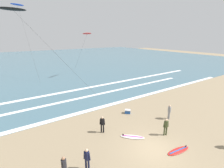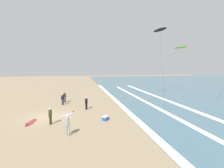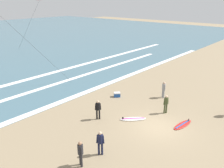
{
  "view_description": "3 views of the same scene",
  "coord_description": "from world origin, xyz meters",
  "px_view_note": "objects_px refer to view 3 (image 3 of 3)",
  "views": [
    {
      "loc": [
        -8.75,
        -7.29,
        8.53
      ],
      "look_at": [
        0.55,
        6.5,
        3.63
      ],
      "focal_mm": 26.43,
      "sensor_mm": 36.0,
      "label": 1
    },
    {
      "loc": [
        16.78,
        3.52,
        5.32
      ],
      "look_at": [
        1.11,
        6.83,
        3.54
      ],
      "focal_mm": 24.05,
      "sensor_mm": 36.0,
      "label": 2
    },
    {
      "loc": [
        -13.48,
        -7.26,
        8.97
      ],
      "look_at": [
        -1.74,
        3.02,
        3.16
      ],
      "focal_mm": 36.85,
      "sensor_mm": 36.0,
      "label": 3
    }
  ],
  "objects_px": {
    "surfboard_near_water": "(133,119)",
    "cooler_box": "(117,95)",
    "surfer_background_far": "(100,141)",
    "surfer_left_far": "(164,88)",
    "surfer_left_near": "(98,108)",
    "surfer_right_near": "(166,103)",
    "surfer_mid_group": "(80,152)",
    "surfboard_foreground_flat": "(183,125)"
  },
  "relations": [
    {
      "from": "surfboard_near_water",
      "to": "cooler_box",
      "type": "bearing_deg",
      "value": 55.81
    },
    {
      "from": "surfer_background_far",
      "to": "cooler_box",
      "type": "relative_size",
      "value": 2.12
    },
    {
      "from": "surfer_left_far",
      "to": "surfboard_near_water",
      "type": "xyz_separation_m",
      "value": [
        -5.4,
        -0.39,
        -0.91
      ]
    },
    {
      "from": "surfer_left_near",
      "to": "surfer_right_near",
      "type": "xyz_separation_m",
      "value": [
        4.42,
        -3.49,
        0.0
      ]
    },
    {
      "from": "surfer_background_far",
      "to": "surfboard_near_water",
      "type": "height_order",
      "value": "surfer_background_far"
    },
    {
      "from": "surfer_mid_group",
      "to": "surfboard_near_water",
      "type": "height_order",
      "value": "surfer_mid_group"
    },
    {
      "from": "surfer_mid_group",
      "to": "surfer_background_far",
      "type": "bearing_deg",
      "value": -5.01
    },
    {
      "from": "surfboard_near_water",
      "to": "surfer_right_near",
      "type": "bearing_deg",
      "value": -27.32
    },
    {
      "from": "surfer_mid_group",
      "to": "surfer_left_far",
      "type": "relative_size",
      "value": 1.0
    },
    {
      "from": "surfer_mid_group",
      "to": "surfer_background_far",
      "type": "height_order",
      "value": "same"
    },
    {
      "from": "surfer_right_near",
      "to": "surfboard_foreground_flat",
      "type": "xyz_separation_m",
      "value": [
        -0.9,
        -1.98,
        -0.91
      ]
    },
    {
      "from": "surfer_left_far",
      "to": "surfer_right_near",
      "type": "relative_size",
      "value": 1.0
    },
    {
      "from": "surfboard_near_water",
      "to": "surfboard_foreground_flat",
      "type": "bearing_deg",
      "value": -62.37
    },
    {
      "from": "surfer_right_near",
      "to": "cooler_box",
      "type": "distance_m",
      "value": 5.27
    },
    {
      "from": "surfer_left_near",
      "to": "surfer_left_far",
      "type": "height_order",
      "value": "same"
    },
    {
      "from": "surfer_background_far",
      "to": "surfboard_foreground_flat",
      "type": "xyz_separation_m",
      "value": [
        6.58,
        -2.27,
        -0.91
      ]
    },
    {
      "from": "surfer_background_far",
      "to": "surfer_right_near",
      "type": "xyz_separation_m",
      "value": [
        7.48,
        -0.29,
        0.0
      ]
    },
    {
      "from": "cooler_box",
      "to": "surfer_background_far",
      "type": "bearing_deg",
      "value": -146.5
    },
    {
      "from": "surfboard_foreground_flat",
      "to": "surfer_right_near",
      "type": "bearing_deg",
      "value": 65.59
    },
    {
      "from": "surfer_left_far",
      "to": "surfboard_near_water",
      "type": "bearing_deg",
      "value": -175.88
    },
    {
      "from": "surfer_left_near",
      "to": "surfboard_near_water",
      "type": "height_order",
      "value": "surfer_left_near"
    },
    {
      "from": "surfer_mid_group",
      "to": "surfboard_foreground_flat",
      "type": "height_order",
      "value": "surfer_mid_group"
    },
    {
      "from": "surfer_right_near",
      "to": "cooler_box",
      "type": "relative_size",
      "value": 2.12
    },
    {
      "from": "surfer_left_near",
      "to": "surfer_background_far",
      "type": "distance_m",
      "value": 4.43
    },
    {
      "from": "surfboard_foreground_flat",
      "to": "surfboard_near_water",
      "type": "distance_m",
      "value": 3.78
    },
    {
      "from": "surfer_background_far",
      "to": "cooler_box",
      "type": "xyz_separation_m",
      "value": [
        7.44,
        4.93,
        -0.74
      ]
    },
    {
      "from": "surfer_left_far",
      "to": "surfboard_foreground_flat",
      "type": "bearing_deg",
      "value": -134.32
    },
    {
      "from": "surfer_mid_group",
      "to": "surfboard_foreground_flat",
      "type": "bearing_deg",
      "value": -16.57
    },
    {
      "from": "surfer_left_near",
      "to": "surfboard_foreground_flat",
      "type": "distance_m",
      "value": 6.56
    },
    {
      "from": "surfer_right_near",
      "to": "surfboard_near_water",
      "type": "bearing_deg",
      "value": 152.68
    },
    {
      "from": "surfer_mid_group",
      "to": "surfer_left_far",
      "type": "bearing_deg",
      "value": 6.54
    },
    {
      "from": "cooler_box",
      "to": "surfer_left_near",
      "type": "bearing_deg",
      "value": -158.47
    },
    {
      "from": "surfer_mid_group",
      "to": "surfer_right_near",
      "type": "bearing_deg",
      "value": -2.67
    },
    {
      "from": "surfer_background_far",
      "to": "surfer_mid_group",
      "type": "bearing_deg",
      "value": 174.99
    },
    {
      "from": "surfboard_foreground_flat",
      "to": "cooler_box",
      "type": "distance_m",
      "value": 7.25
    },
    {
      "from": "surfer_left_far",
      "to": "surfboard_foreground_flat",
      "type": "relative_size",
      "value": 0.74
    },
    {
      "from": "surfer_background_far",
      "to": "surfer_right_near",
      "type": "relative_size",
      "value": 1.0
    },
    {
      "from": "surfer_mid_group",
      "to": "surfer_left_near",
      "type": "bearing_deg",
      "value": 34.16
    },
    {
      "from": "surfer_background_far",
      "to": "surfboard_foreground_flat",
      "type": "relative_size",
      "value": 0.74
    },
    {
      "from": "surfer_left_near",
      "to": "surfer_mid_group",
      "type": "relative_size",
      "value": 1.0
    },
    {
      "from": "surfer_left_near",
      "to": "surfer_right_near",
      "type": "relative_size",
      "value": 1.0
    },
    {
      "from": "surfer_mid_group",
      "to": "surfboard_near_water",
      "type": "xyz_separation_m",
      "value": [
        6.29,
        0.95,
        -0.91
      ]
    }
  ]
}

